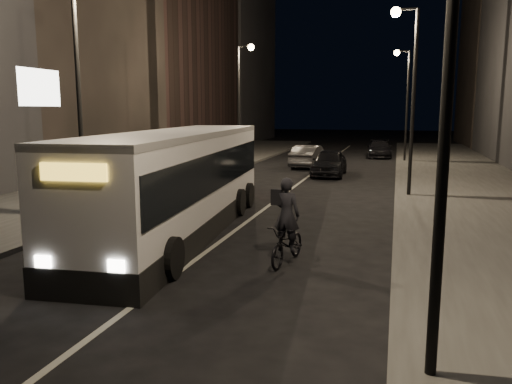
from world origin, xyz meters
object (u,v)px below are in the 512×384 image
Objects in this scene: city_bus at (179,179)px; car_mid at (309,156)px; car_near at (329,163)px; streetlight_left_near at (84,67)px; streetlight_right_mid at (408,76)px; streetlight_left_far at (242,88)px; cyclist_on_bicycle at (287,235)px; streetlight_right_far at (404,90)px; car_far at (379,149)px.

car_mid is (0.80, 19.65, -1.00)m from city_bus.
streetlight_left_near is at bearing -114.54° from car_near.
streetlight_left_near is (-10.66, -8.00, 0.00)m from streetlight_right_mid.
streetlight_left_far is 3.58× the size of cyclist_on_bicycle.
city_bus is 2.64× the size of car_near.
streetlight_right_mid is 13.32m from car_mid.
streetlight_left_near is 16.77m from car_near.
streetlight_left_near is 1.75× the size of car_near.
streetlight_left_far is 19.45m from city_bus.
streetlight_right_mid is at bearing 46.58° from city_bus.
cyclist_on_bicycle is (-2.93, -26.99, -4.61)m from streetlight_right_far.
cyclist_on_bicycle is 30.93m from car_far.
streetlight_right_mid is 1.73× the size of car_mid.
streetlight_left_far is 14.14m from car_far.
car_far is at bearing 78.43° from car_near.
cyclist_on_bicycle is 22.12m from car_mid.
streetlight_right_mid reaches higher than car_mid.
streetlight_right_mid and streetlight_left_near have the same top height.
cyclist_on_bicycle is 0.49× the size of car_near.
streetlight_right_mid is 1.00× the size of streetlight_left_far.
streetlight_left_far is (-10.66, 10.00, 0.00)m from streetlight_right_mid.
streetlight_right_far reaches higher than cyclist_on_bicycle.
car_far is at bearing 113.85° from streetlight_right_far.
car_far is (5.20, 28.67, -1.07)m from city_bus.
car_mid reaches higher than car_far.
streetlight_right_mid is at bearing 36.88° from streetlight_left_near.
city_bus is 4.70m from cyclist_on_bicycle.
car_mid is (4.53, 0.90, -4.59)m from streetlight_left_far.
streetlight_right_far is 3.58× the size of cyclist_on_bicycle.
city_bus is 19.69m from car_mid.
streetlight_left_far is at bearing 152.66° from car_near.
streetlight_left_far is (-10.66, -6.00, 0.00)m from streetlight_right_far.
car_near is at bearing 121.74° from streetlight_right_mid.
cyclist_on_bicycle is at bearing -86.84° from car_near.
streetlight_right_mid reaches higher than car_near.
streetlight_right_far is at bearing 66.04° from streetlight_left_near.
car_mid is (-6.13, 10.90, -4.59)m from streetlight_right_mid.
cyclist_on_bicycle is (4.00, -2.24, -1.02)m from city_bus.
streetlight_left_far is at bearing 119.78° from cyclist_on_bicycle.
car_mid is 0.97× the size of car_far.
city_bus is at bearing -128.38° from streetlight_right_mid.
streetlight_left_far is at bearing 90.00° from streetlight_left_near.
streetlight_right_far is at bearing 29.36° from streetlight_left_far.
streetlight_left_far is at bearing 96.21° from city_bus.
car_near is at bearing -103.91° from car_far.
cyclist_on_bicycle is 17.83m from car_near.
streetlight_right_mid is 3.58× the size of cyclist_on_bicycle.
car_mid is at bearing 107.87° from cyclist_on_bicycle.
car_far is (4.40, 9.02, -0.07)m from car_mid.
streetlight_left_near is 1.73× the size of car_mid.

